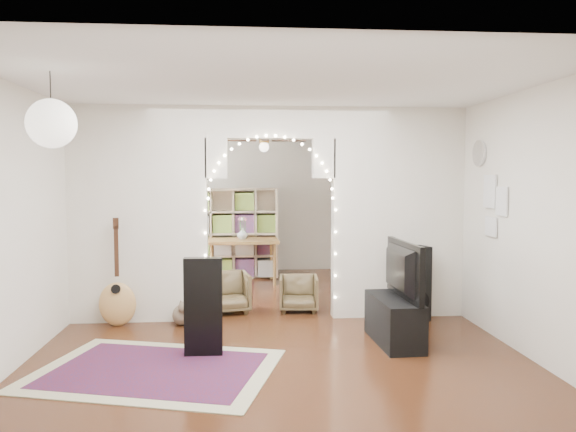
{
  "coord_description": "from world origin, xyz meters",
  "views": [
    {
      "loc": [
        -0.36,
        -7.13,
        1.82
      ],
      "look_at": [
        0.25,
        0.3,
        1.3
      ],
      "focal_mm": 35.0,
      "sensor_mm": 36.0,
      "label": 1
    }
  ],
  "objects": [
    {
      "name": "wall_clock",
      "position": [
        2.48,
        -0.6,
        2.1
      ],
      "size": [
        0.03,
        0.31,
        0.31
      ],
      "primitive_type": "cylinder",
      "rotation": [
        0.0,
        1.57,
        0.0
      ],
      "color": "white",
      "rests_on": "wall_right"
    },
    {
      "name": "dining_table",
      "position": [
        -0.36,
        2.42,
        0.68
      ],
      "size": [
        1.23,
        0.84,
        0.76
      ],
      "rotation": [
        0.0,
        0.0,
        0.03
      ],
      "color": "brown",
      "rests_on": "floor"
    },
    {
      "name": "floor_speaker",
      "position": [
        1.79,
        -0.25,
        0.47
      ],
      "size": [
        0.45,
        0.41,
        0.94
      ],
      "rotation": [
        0.0,
        0.0,
        0.31
      ],
      "color": "black",
      "rests_on": "floor"
    },
    {
      "name": "media_console",
      "position": [
        1.29,
        -1.21,
        0.25
      ],
      "size": [
        0.44,
        1.02,
        0.5
      ],
      "primitive_type": "cube",
      "rotation": [
        0.0,
        0.0,
        0.04
      ],
      "color": "black",
      "rests_on": "floor"
    },
    {
      "name": "tv",
      "position": [
        1.29,
        -1.21,
        0.81
      ],
      "size": [
        0.19,
        1.08,
        0.62
      ],
      "primitive_type": "imported",
      "rotation": [
        0.0,
        0.0,
        1.61
      ],
      "color": "black",
      "rests_on": "media_console"
    },
    {
      "name": "flower_vase",
      "position": [
        -0.36,
        2.42,
        0.85
      ],
      "size": [
        0.19,
        0.19,
        0.19
      ],
      "primitive_type": "imported",
      "rotation": [
        0.0,
        0.0,
        0.03
      ],
      "color": "white",
      "rests_on": "dining_table"
    },
    {
      "name": "bookcase",
      "position": [
        -0.52,
        2.91,
        0.81
      ],
      "size": [
        1.62,
        0.9,
        1.61
      ],
      "primitive_type": "cube",
      "rotation": [
        0.0,
        0.0,
        0.34
      ],
      "color": "#CDB395",
      "rests_on": "floor"
    },
    {
      "name": "ceiling_fan",
      "position": [
        0.0,
        2.0,
        2.4
      ],
      "size": [
        1.1,
        1.1,
        0.3
      ],
      "primitive_type": null,
      "color": "#B4883C",
      "rests_on": "ceiling"
    },
    {
      "name": "fairy_lights",
      "position": [
        0.0,
        -0.13,
        1.55
      ],
      "size": [
        1.64,
        0.04,
        1.6
      ],
      "primitive_type": null,
      "color": "#FFEABF",
      "rests_on": "divider_wall"
    },
    {
      "name": "divider_wall",
      "position": [
        0.0,
        0.0,
        1.42
      ],
      "size": [
        5.0,
        0.2,
        2.7
      ],
      "color": "silver",
      "rests_on": "floor"
    },
    {
      "name": "dining_chair_left",
      "position": [
        -0.57,
        0.35,
        0.27
      ],
      "size": [
        0.67,
        0.68,
        0.54
      ],
      "primitive_type": "imported",
      "rotation": [
        0.0,
        0.0,
        0.17
      ],
      "color": "brown",
      "rests_on": "floor"
    },
    {
      "name": "picture_frames",
      "position": [
        2.48,
        -1.0,
        1.5
      ],
      "size": [
        0.02,
        0.5,
        0.7
      ],
      "primitive_type": null,
      "color": "white",
      "rests_on": "wall_right"
    },
    {
      "name": "ceiling",
      "position": [
        0.0,
        0.0,
        2.7
      ],
      "size": [
        5.0,
        7.5,
        0.02
      ],
      "primitive_type": "cube",
      "color": "white",
      "rests_on": "wall_back"
    },
    {
      "name": "dining_chair_right",
      "position": [
        0.4,
        0.35,
        0.24
      ],
      "size": [
        0.55,
        0.57,
        0.48
      ],
      "primitive_type": "imported",
      "rotation": [
        0.0,
        0.0,
        -0.08
      ],
      "color": "brown",
      "rests_on": "floor"
    },
    {
      "name": "paper_lantern",
      "position": [
        -1.9,
        -2.4,
        2.25
      ],
      "size": [
        0.4,
        0.4,
        0.4
      ],
      "primitive_type": "sphere",
      "color": "white",
      "rests_on": "ceiling"
    },
    {
      "name": "guitar_case",
      "position": [
        -0.76,
        -1.48,
        0.5
      ],
      "size": [
        0.38,
        0.13,
        1.01
      ],
      "primitive_type": "cube",
      "rotation": [
        0.0,
        0.0,
        -0.01
      ],
      "color": "black",
      "rests_on": "floor"
    },
    {
      "name": "area_rug",
      "position": [
        -1.18,
        -1.9,
        0.01
      ],
      "size": [
        2.53,
        2.16,
        0.02
      ],
      "primitive_type": "cube",
      "rotation": [
        0.0,
        0.0,
        -0.27
      ],
      "color": "maroon",
      "rests_on": "floor"
    },
    {
      "name": "wall_left",
      "position": [
        -2.5,
        0.0,
        1.35
      ],
      "size": [
        0.02,
        7.5,
        2.7
      ],
      "primitive_type": "cube",
      "color": "silver",
      "rests_on": "floor"
    },
    {
      "name": "wall_front",
      "position": [
        0.0,
        -3.75,
        1.35
      ],
      "size": [
        5.0,
        0.02,
        2.7
      ],
      "primitive_type": "cube",
      "color": "silver",
      "rests_on": "floor"
    },
    {
      "name": "acoustic_guitar",
      "position": [
        -1.88,
        -0.25,
        0.49
      ],
      "size": [
        0.47,
        0.23,
        1.12
      ],
      "rotation": [
        0.0,
        0.0,
        0.16
      ],
      "color": "tan",
      "rests_on": "floor"
    },
    {
      "name": "window",
      "position": [
        -2.47,
        1.8,
        1.5
      ],
      "size": [
        0.04,
        1.2,
        1.4
      ],
      "primitive_type": "cube",
      "color": "white",
      "rests_on": "wall_left"
    },
    {
      "name": "wall_right",
      "position": [
        2.5,
        0.0,
        1.35
      ],
      "size": [
        0.02,
        7.5,
        2.7
      ],
      "primitive_type": "cube",
      "color": "silver",
      "rests_on": "floor"
    },
    {
      "name": "wall_back",
      "position": [
        0.0,
        3.75,
        1.35
      ],
      "size": [
        5.0,
        0.02,
        2.7
      ],
      "primitive_type": "cube",
      "color": "silver",
      "rests_on": "floor"
    },
    {
      "name": "floor",
      "position": [
        0.0,
        0.0,
        0.0
      ],
      "size": [
        7.5,
        7.5,
        0.0
      ],
      "primitive_type": "plane",
      "color": "black",
      "rests_on": "ground"
    },
    {
      "name": "tabby_cat",
      "position": [
        -1.11,
        -0.27,
        0.14
      ],
      "size": [
        0.32,
        0.52,
        0.34
      ],
      "rotation": [
        0.0,
        0.0,
        0.32
      ],
      "color": "brown",
      "rests_on": "floor"
    }
  ]
}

